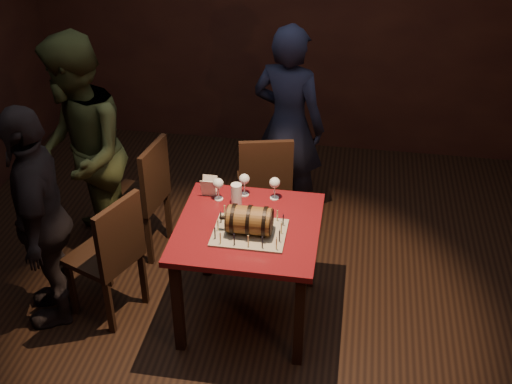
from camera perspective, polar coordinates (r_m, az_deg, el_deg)
room_shell at (r=3.74m, az=-1.01°, el=5.49°), size 5.04×5.04×2.80m
pub_table at (r=4.11m, az=-0.70°, el=-4.24°), size 0.90×0.90×0.75m
cake_board at (r=3.97m, az=-0.58°, el=-3.63°), size 0.45×0.35×0.01m
barrel_cake at (r=3.92m, az=-0.59°, el=-2.53°), size 0.33×0.19×0.19m
birthday_candles at (r=3.95m, az=-0.58°, el=-3.09°), size 0.40×0.30×0.09m
wine_glass_left at (r=4.24m, az=-3.38°, el=0.69°), size 0.07×0.07×0.16m
wine_glass_mid at (r=4.28m, az=-1.04°, el=1.07°), size 0.07×0.07×0.16m
wine_glass_right at (r=4.24m, az=1.68°, el=0.76°), size 0.07×0.07×0.16m
pint_of_ale at (r=4.21m, az=-1.75°, el=-0.24°), size 0.07×0.07×0.15m
menu_card at (r=4.32m, az=-4.19°, el=0.46°), size 0.10×0.05×0.13m
chair_back at (r=4.91m, az=0.78°, el=0.86°), size 0.48×0.48×0.93m
chair_left_rear at (r=4.87m, az=-9.87°, el=0.01°), size 0.46×0.46×0.93m
chair_left_front at (r=4.31m, az=-12.74°, el=-5.19°), size 0.52×0.52×0.93m
person_back at (r=5.10m, az=2.89°, el=5.92°), size 0.69×0.55×1.64m
person_left_rear at (r=4.73m, az=-15.34°, el=3.21°), size 0.95×1.04×1.75m
person_left_front at (r=4.28m, az=-18.56°, el=-2.18°), size 0.67×0.99×1.56m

